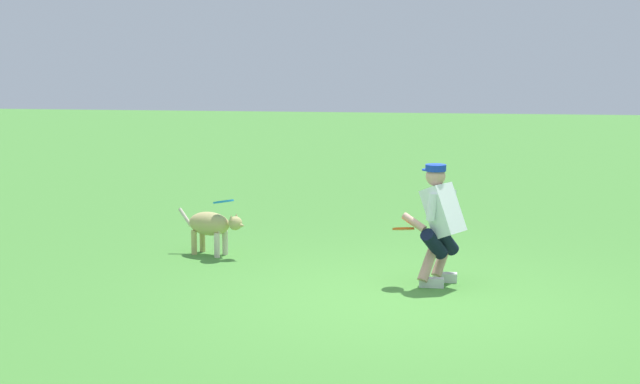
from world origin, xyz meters
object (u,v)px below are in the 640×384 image
dog (212,225)px  frisbee_flying (223,202)px  person (440,221)px  frisbee_held (403,229)px

dog → frisbee_flying: bearing=-7.1°
frisbee_flying → dog: bearing=-26.3°
person → frisbee_held: bearing=38.4°
dog → person: bearing=-0.5°
frisbee_flying → frisbee_held: bearing=156.5°
frisbee_flying → frisbee_held: 2.45m
person → frisbee_held: person is taller
frisbee_flying → frisbee_held: frisbee_flying is taller
dog → frisbee_flying: frisbee_flying is taller
frisbee_held → frisbee_flying: bearing=-23.5°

